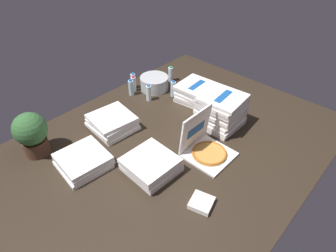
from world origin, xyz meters
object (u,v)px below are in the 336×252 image
object	(u,v)px
water_bottle_3	(134,84)
potted_plant	(31,133)
pizza_stack_left_mid	(83,161)
pizza_stack_left_far	(112,122)
water_bottle_5	(173,89)
napkin_pile	(201,203)
pizza_stack_center_near	(151,165)
pizza_stack_right_mid	(197,92)
water_bottle_4	(171,74)
water_bottle_1	(149,93)
open_pizza_box	(205,147)
water_bottle_2	(133,81)
water_bottle_0	(131,88)
ice_bucket	(154,83)
pizza_stack_left_near	(221,110)

from	to	relation	value
water_bottle_3	potted_plant	distance (m)	1.34
pizza_stack_left_mid	pizza_stack_left_far	xyz separation A→B (m)	(0.50, 0.22, 0.02)
water_bottle_5	napkin_pile	size ratio (longest dim) A/B	1.19
pizza_stack_center_near	water_bottle_5	xyz separation A→B (m)	(1.02, 0.67, 0.02)
pizza_stack_right_mid	water_bottle_4	bearing A→B (deg)	77.41
water_bottle_1	water_bottle_5	world-z (taller)	same
potted_plant	open_pizza_box	bearing A→B (deg)	-47.69
pizza_stack_right_mid	water_bottle_2	xyz separation A→B (m)	(-0.32, 0.74, -0.00)
pizza_stack_left_far	water_bottle_1	distance (m)	0.63
water_bottle_3	napkin_pile	xyz separation A→B (m)	(-0.76, -1.62, -0.07)
pizza_stack_center_near	water_bottle_4	size ratio (longest dim) A/B	2.13
water_bottle_0	pizza_stack_left_mid	bearing A→B (deg)	-151.74
pizza_stack_left_far	napkin_pile	world-z (taller)	pizza_stack_left_far
open_pizza_box	water_bottle_2	distance (m)	1.39
potted_plant	pizza_stack_left_far	bearing A→B (deg)	-18.53
open_pizza_box	water_bottle_4	size ratio (longest dim) A/B	2.05
water_bottle_3	pizza_stack_center_near	bearing A→B (deg)	-125.55
open_pizza_box	ice_bucket	size ratio (longest dim) A/B	1.20
pizza_stack_left_near	water_bottle_5	bearing A→B (deg)	84.07
water_bottle_1	water_bottle_2	bearing A→B (deg)	79.06
open_pizza_box	water_bottle_0	bearing A→B (deg)	80.42
ice_bucket	potted_plant	world-z (taller)	potted_plant
pizza_stack_right_mid	ice_bucket	bearing A→B (deg)	106.51
water_bottle_2	water_bottle_3	bearing A→B (deg)	-128.84
open_pizza_box	pizza_stack_center_near	bearing A→B (deg)	157.69
water_bottle_0	water_bottle_4	xyz separation A→B (m)	(0.56, -0.12, 0.00)
pizza_stack_center_near	ice_bucket	world-z (taller)	ice_bucket
water_bottle_2	water_bottle_3	distance (m)	0.08
pizza_stack_center_near	water_bottle_2	size ratio (longest dim) A/B	2.13
pizza_stack_left_mid	water_bottle_5	xyz separation A→B (m)	(1.37, 0.19, 0.04)
water_bottle_5	water_bottle_1	bearing A→B (deg)	150.64
pizza_stack_left_far	water_bottle_1	bearing A→B (deg)	10.22
pizza_stack_left_near	water_bottle_2	xyz separation A→B (m)	(-0.12, 1.20, -0.08)
water_bottle_2	pizza_stack_left_far	bearing A→B (deg)	-146.70
open_pizza_box	water_bottle_4	bearing A→B (deg)	55.70
pizza_stack_right_mid	pizza_stack_center_near	size ratio (longest dim) A/B	1.07
pizza_stack_center_near	water_bottle_4	world-z (taller)	water_bottle_4
pizza_stack_left_far	water_bottle_3	world-z (taller)	water_bottle_3
pizza_stack_left_mid	potted_plant	distance (m)	0.52
pizza_stack_right_mid	ice_bucket	xyz separation A→B (m)	(-0.16, 0.54, -0.02)
open_pizza_box	water_bottle_5	distance (m)	1.02
open_pizza_box	pizza_stack_center_near	xyz separation A→B (m)	(-0.49, 0.20, -0.00)
pizza_stack_right_mid	pizza_stack_left_near	size ratio (longest dim) A/B	1.05
pizza_stack_center_near	water_bottle_5	world-z (taller)	water_bottle_5
open_pizza_box	ice_bucket	distance (m)	1.25
water_bottle_0	water_bottle_1	xyz separation A→B (m)	(0.06, -0.23, 0.00)
pizza_stack_left_near	water_bottle_0	xyz separation A→B (m)	(-0.24, 1.10, -0.08)
water_bottle_1	pizza_stack_right_mid	bearing A→B (deg)	-46.11
pizza_stack_left_near	potted_plant	world-z (taller)	potted_plant
pizza_stack_right_mid	pizza_stack_center_near	distance (m)	1.22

